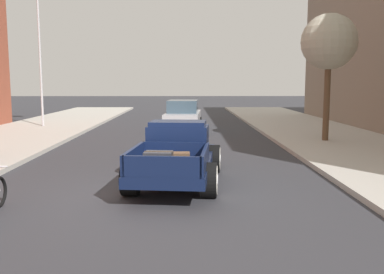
# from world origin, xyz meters

# --- Properties ---
(ground_plane) EXTENTS (140.00, 140.00, 0.00)m
(ground_plane) POSITION_xyz_m (0.00, 0.00, 0.00)
(ground_plane) COLOR #333338
(hotrod_truck_navy) EXTENTS (2.51, 5.06, 1.58)m
(hotrod_truck_navy) POSITION_xyz_m (0.47, 1.45, 0.75)
(hotrod_truck_navy) COLOR #0F1938
(hotrod_truck_navy) RESTS_ON ground
(car_background_silver) EXTENTS (2.09, 4.41, 1.65)m
(car_background_silver) POSITION_xyz_m (0.53, 12.83, 0.77)
(car_background_silver) COLOR #B7B7BC
(car_background_silver) RESTS_ON ground
(flagpole) EXTENTS (1.74, 0.16, 9.16)m
(flagpole) POSITION_xyz_m (-7.10, 14.13, 5.77)
(flagpole) COLOR #B2B2B7
(flagpole) RESTS_ON sidewalk_left
(street_tree_second) EXTENTS (2.29, 2.29, 5.25)m
(street_tree_second) POSITION_xyz_m (6.59, 8.14, 4.21)
(street_tree_second) COLOR brown
(street_tree_second) RESTS_ON sidewalk_right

